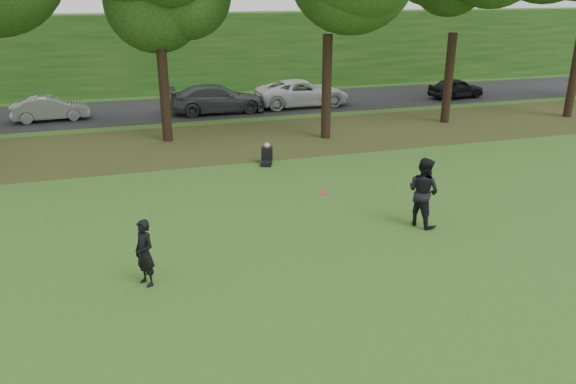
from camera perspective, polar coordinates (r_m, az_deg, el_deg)
The scene contains 9 objects.
ground at distance 13.94m, azimuth 6.36°, elevation -7.90°, with size 120.00×120.00×0.00m, color #2D5B1C.
leaf_litter at distance 25.60m, azimuth -5.18°, elevation 5.24°, with size 60.00×7.00×0.01m, color #433018.
street at distance 33.28m, azimuth -8.14°, elevation 8.57°, with size 70.00×7.00×0.02m, color black.
far_hedge at distance 38.78m, azimuth -9.82°, elevation 13.81°, with size 70.00×3.00×5.00m, color #164513.
player_left at distance 13.30m, azimuth -14.36°, elevation -6.02°, with size 0.58×0.38×1.60m, color black.
player_right at distance 16.49m, azimuth 13.58°, elevation 0.02°, with size 0.99×0.77×2.03m, color black.
parked_cars at distance 31.78m, azimuth -9.33°, elevation 9.32°, with size 39.00×3.79×1.52m.
frisbee at distance 14.65m, azimuth 3.58°, elevation -0.05°, with size 0.35×0.37×0.18m.
seated_person at distance 22.00m, azimuth -2.17°, elevation 3.67°, with size 0.64×0.83×0.83m.
Camera 1 is at (-5.07, -11.24, 6.49)m, focal length 35.00 mm.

